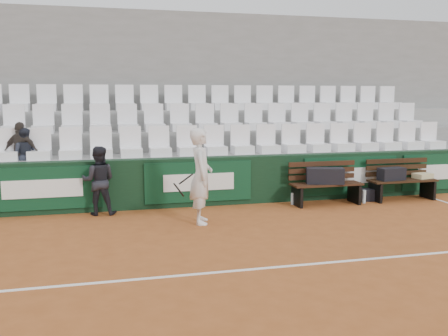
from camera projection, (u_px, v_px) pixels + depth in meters
ground at (270, 268)px, 6.58m from camera, size 80.00×80.00×0.00m
court_baseline at (270, 268)px, 6.58m from camera, size 18.00×0.06×0.01m
back_barrier at (210, 181)px, 10.35m from camera, size 18.00×0.34×1.00m
grandstand_tier_front at (201, 176)px, 10.95m from camera, size 18.00×0.95×1.00m
grandstand_tier_mid at (193, 161)px, 11.83m from camera, size 18.00×0.95×1.45m
grandstand_tier_back at (186, 148)px, 12.71m from camera, size 18.00×0.95×1.90m
grandstand_rear_wall at (181, 98)px, 13.13m from camera, size 18.00×0.30×4.40m
seat_row_front at (202, 140)px, 10.66m from camera, size 11.90×0.44×0.63m
seat_row_mid at (194, 117)px, 11.51m from camera, size 11.90×0.44×0.63m
seat_row_back at (186, 97)px, 12.36m from camera, size 11.90×0.44×0.63m
bench_left at (326, 194)px, 10.41m from camera, size 1.50×0.56×0.45m
bench_right at (402, 190)px, 10.88m from camera, size 1.50×0.56×0.45m
sports_bag_left at (325, 176)px, 10.33m from camera, size 0.83×0.55×0.33m
sports_bag_right at (391, 174)px, 10.76m from camera, size 0.60×0.33×0.27m
towel at (423, 176)px, 11.02m from camera, size 0.45×0.37×0.11m
sports_bag_ground at (364, 195)px, 10.80m from camera, size 0.46×0.33×0.26m
water_bottle_near at (292, 199)px, 10.42m from camera, size 0.07×0.07×0.25m
water_bottle_far at (364, 197)px, 10.56m from camera, size 0.08×0.08×0.28m
tennis_player at (201, 176)px, 8.80m from camera, size 0.75×0.68×1.70m
ball_kid at (99, 181)px, 9.46m from camera, size 0.70×0.58×1.32m
spectator_b at (20, 129)px, 9.79m from camera, size 0.76×0.51×1.20m
spectator_c at (23, 132)px, 9.81m from camera, size 0.57×0.47×1.08m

